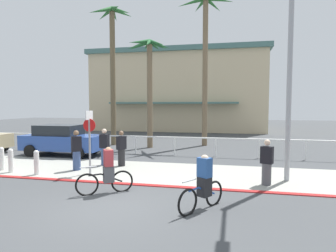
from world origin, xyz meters
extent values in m
plane|color=#424447|center=(0.00, 10.00, 0.00)|extent=(80.00, 80.00, 0.00)
cube|color=#9E9E93|center=(0.00, 4.20, 0.01)|extent=(44.00, 4.00, 0.02)
cube|color=maroon|center=(0.00, 2.20, 0.01)|extent=(44.00, 0.24, 0.03)
cube|color=beige|center=(-2.82, 26.99, 4.11)|extent=(18.57, 9.99, 8.23)
cube|color=#47706B|center=(-2.82, 26.99, 8.48)|extent=(19.17, 10.59, 0.50)
cube|color=#47706B|center=(-2.82, 21.50, 3.00)|extent=(13.00, 1.20, 0.16)
cylinder|color=white|center=(0.00, 8.50, 1.00)|extent=(27.11, 0.08, 0.08)
cylinder|color=white|center=(-11.29, 8.50, 0.50)|extent=(0.08, 0.08, 1.00)
cylinder|color=white|center=(-9.04, 8.50, 0.50)|extent=(0.08, 0.08, 1.00)
cylinder|color=white|center=(-6.78, 8.50, 0.50)|extent=(0.08, 0.08, 1.00)
cylinder|color=white|center=(-4.52, 8.50, 0.50)|extent=(0.08, 0.08, 1.00)
cylinder|color=white|center=(-2.26, 8.50, 0.50)|extent=(0.08, 0.08, 1.00)
cylinder|color=white|center=(0.00, 8.50, 0.50)|extent=(0.08, 0.08, 1.00)
cylinder|color=white|center=(2.26, 8.50, 0.50)|extent=(0.08, 0.08, 1.00)
cylinder|color=white|center=(4.52, 8.50, 0.50)|extent=(0.08, 0.08, 1.00)
cylinder|color=white|center=(6.78, 8.50, 0.50)|extent=(0.08, 0.08, 1.00)
cylinder|color=gray|center=(-2.46, 3.35, 1.10)|extent=(0.08, 0.08, 2.20)
cube|color=white|center=(-2.46, 3.35, 2.38)|extent=(0.04, 0.56, 0.36)
cylinder|color=red|center=(-2.46, 3.35, 1.98)|extent=(0.52, 0.03, 0.52)
cylinder|color=white|center=(-5.77, 2.87, 0.42)|extent=(0.20, 0.20, 0.85)
sphere|color=white|center=(-5.77, 2.87, 0.90)|extent=(0.20, 0.20, 0.20)
cylinder|color=white|center=(-4.46, 2.73, 0.42)|extent=(0.20, 0.20, 0.85)
sphere|color=white|center=(-4.46, 2.73, 0.90)|extent=(0.20, 0.20, 0.20)
cylinder|color=white|center=(-6.45, 3.15, 0.42)|extent=(0.20, 0.20, 0.85)
sphere|color=white|center=(-6.45, 3.15, 0.90)|extent=(0.20, 0.20, 0.20)
cylinder|color=#9EA0A5|center=(5.11, 3.86, 3.75)|extent=(0.18, 0.18, 7.50)
cylinder|color=brown|center=(-5.00, 11.78, 4.66)|extent=(0.36, 0.36, 9.32)
cone|color=#2D6B33|center=(-4.36, 11.78, 9.13)|extent=(1.37, 0.32, 0.68)
cone|color=#2D6B33|center=(-4.50, 12.40, 9.19)|extent=(1.28, 1.49, 0.57)
cone|color=#2D6B33|center=(-5.21, 12.70, 9.17)|extent=(0.74, 1.97, 0.62)
cone|color=#2D6B33|center=(-5.61, 12.07, 9.07)|extent=(1.46, 0.92, 0.81)
cone|color=#2D6B33|center=(-5.68, 11.45, 9.13)|extent=(1.57, 0.98, 0.68)
cone|color=#2D6B33|center=(-5.15, 11.09, 9.07)|extent=(0.65, 1.55, 0.81)
cone|color=#2D6B33|center=(-4.50, 11.16, 9.17)|extent=(1.27, 1.48, 0.61)
cylinder|color=#756047|center=(-2.15, 11.06, 3.42)|extent=(0.36, 0.36, 6.85)
cone|color=#235B2D|center=(-1.47, 11.06, 6.60)|extent=(1.46, 0.32, 0.79)
cone|color=#235B2D|center=(-1.66, 11.46, 6.66)|extent=(1.24, 1.12, 0.68)
cone|color=#235B2D|center=(-2.01, 11.85, 6.71)|extent=(0.61, 1.70, 0.59)
cone|color=#235B2D|center=(-2.51, 11.68, 6.72)|extent=(1.03, 1.47, 0.58)
cone|color=#235B2D|center=(-3.01, 11.37, 6.70)|extent=(1.89, 0.95, 0.60)
cone|color=#235B2D|center=(-2.74, 10.84, 6.57)|extent=(1.42, 0.78, 0.84)
cone|color=#235B2D|center=(-2.58, 10.30, 6.68)|extent=(1.17, 1.71, 0.64)
cone|color=#235B2D|center=(-2.00, 10.25, 6.58)|extent=(0.62, 1.76, 0.83)
cone|color=#235B2D|center=(-1.57, 10.57, 6.63)|extent=(1.42, 1.27, 0.74)
cylinder|color=#756047|center=(1.26, 12.82, 4.95)|extent=(0.36, 0.36, 9.90)
cone|color=#2D6B33|center=(2.17, 12.82, 9.71)|extent=(1.89, 0.32, 0.69)
cone|color=#2D6B33|center=(1.71, 13.60, 9.68)|extent=(1.22, 1.79, 0.77)
cone|color=#2D6B33|center=(0.80, 13.61, 9.72)|extent=(1.21, 1.78, 0.68)
cone|color=#2D6B33|center=(0.32, 12.82, 9.69)|extent=(1.95, 0.32, 0.74)
cylinder|color=black|center=(-10.32, 7.59, 0.33)|extent=(0.66, 0.22, 0.66)
cube|color=#284793|center=(-6.03, 7.14, 0.73)|extent=(4.40, 1.80, 0.80)
cube|color=#1E2328|center=(-6.28, 7.14, 1.41)|extent=(2.29, 1.58, 0.56)
cylinder|color=black|center=(-4.62, 8.04, 0.33)|extent=(0.66, 0.22, 0.66)
cylinder|color=black|center=(-4.62, 6.24, 0.33)|extent=(0.66, 0.22, 0.66)
cylinder|color=black|center=(-7.43, 8.04, 0.33)|extent=(0.66, 0.22, 0.66)
cylinder|color=black|center=(-7.43, 6.24, 0.33)|extent=(0.66, 0.22, 0.66)
torus|color=black|center=(-1.22, 0.73, 0.33)|extent=(0.63, 0.45, 0.72)
torus|color=black|center=(-0.31, 1.34, 0.33)|extent=(0.63, 0.45, 0.72)
cylinder|color=black|center=(-0.59, 1.16, 0.48)|extent=(0.60, 0.43, 0.35)
cylinder|color=black|center=(-1.02, 0.86, 0.62)|extent=(0.34, 0.26, 0.07)
cylinder|color=black|center=(-0.67, 1.10, 0.55)|extent=(0.05, 0.05, 0.44)
cylinder|color=silver|center=(-1.18, 0.75, 0.88)|extent=(0.43, 0.31, 0.04)
cube|color=#4C4C51|center=(-0.67, 1.10, 0.61)|extent=(0.42, 0.41, 0.52)
cube|color=#A33338|center=(-0.67, 1.10, 1.13)|extent=(0.41, 0.43, 0.52)
sphere|color=#9E7556|center=(-0.67, 1.10, 1.36)|extent=(0.22, 0.22, 0.22)
torus|color=black|center=(2.06, -0.25, 0.33)|extent=(0.44, 0.64, 0.72)
torus|color=black|center=(2.67, 0.67, 0.33)|extent=(0.44, 0.64, 0.72)
cylinder|color=#2851A8|center=(2.48, 0.39, 0.48)|extent=(0.42, 0.61, 0.35)
cylinder|color=#2851A8|center=(2.19, -0.05, 0.62)|extent=(0.25, 0.35, 0.07)
cylinder|color=#2851A8|center=(2.43, 0.31, 0.55)|extent=(0.05, 0.05, 0.44)
cylinder|color=silver|center=(2.09, -0.21, 0.88)|extent=(0.30, 0.44, 0.04)
cube|color=#232326|center=(2.43, 0.31, 0.61)|extent=(0.41, 0.42, 0.52)
cube|color=#2D5699|center=(2.43, 0.31, 1.13)|extent=(0.43, 0.40, 0.52)
sphere|color=beige|center=(2.43, 0.31, 1.36)|extent=(0.22, 0.22, 0.22)
cylinder|color=#232326|center=(-1.78, 5.04, 0.39)|extent=(0.43, 0.43, 0.78)
cube|color=black|center=(-1.78, 5.04, 1.08)|extent=(0.42, 0.48, 0.60)
sphere|color=brown|center=(-1.78, 5.04, 1.51)|extent=(0.21, 0.21, 0.21)
cylinder|color=#4C4C51|center=(4.32, 3.11, 0.38)|extent=(0.42, 0.42, 0.77)
cube|color=black|center=(4.32, 3.11, 1.07)|extent=(0.47, 0.39, 0.59)
sphere|color=beige|center=(4.32, 3.11, 1.50)|extent=(0.21, 0.21, 0.21)
cylinder|color=#384C7A|center=(-3.33, 3.83, 0.41)|extent=(0.45, 0.45, 0.82)
cube|color=black|center=(-3.33, 3.83, 1.14)|extent=(0.47, 0.46, 0.64)
sphere|color=brown|center=(-3.33, 3.83, 1.60)|extent=(0.23, 0.23, 0.23)
cylinder|color=#384C7A|center=(-2.62, 5.08, 0.41)|extent=(0.34, 0.34, 0.82)
cube|color=black|center=(-2.62, 5.08, 1.13)|extent=(0.42, 0.28, 0.63)
sphere|color=beige|center=(-2.62, 5.08, 1.59)|extent=(0.22, 0.22, 0.22)
camera|label=1|loc=(3.14, -7.47, 2.79)|focal=31.56mm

